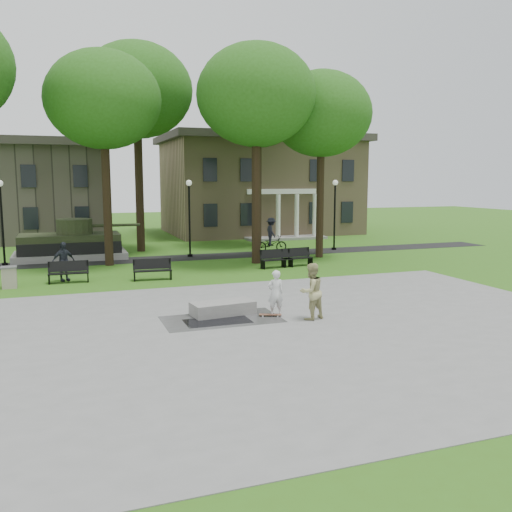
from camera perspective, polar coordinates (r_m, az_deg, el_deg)
The scene contains 26 objects.
ground at distance 22.03m, azimuth -1.13°, elevation -4.40°, with size 120.00×120.00×0.00m, color #315D15.
plaza at distance 17.50m, azimuth 4.13°, elevation -7.68°, with size 22.00×16.00×0.02m, color gray.
footpath at distance 33.45m, azimuth -7.67°, elevation -0.18°, with size 44.00×2.60×0.01m, color black.
building_right at distance 49.36m, azimuth 0.29°, elevation 7.57°, with size 17.00×12.00×8.60m.
building_left at distance 47.10m, azimuth -24.86°, elevation 5.91°, with size 15.00×10.00×7.20m, color #4C443D.
tree_1 at distance 31.28m, azimuth -15.78°, elevation 15.48°, with size 6.20×6.20×11.63m.
tree_2 at distance 31.03m, azimuth 0.02°, elevation 16.51°, with size 6.60×6.60×12.16m.
tree_3 at distance 33.60m, azimuth 6.91°, elevation 14.57°, with size 6.00×6.00×11.19m.
tree_4 at distance 37.15m, azimuth -12.47°, elevation 16.60°, with size 7.20×7.20×13.50m.
tree_5 at distance 39.54m, azimuth 0.22°, elevation 15.19°, with size 6.40×6.40×12.44m.
lamp_left at distance 32.92m, azimuth -25.20°, elevation 3.88°, with size 0.36×0.36×4.73m.
lamp_mid at distance 33.57m, azimuth -7.03°, elevation 4.65°, with size 0.36×0.36×4.73m.
lamp_right at distance 37.06m, azimuth 8.29°, elevation 4.94°, with size 0.36×0.36×4.73m.
tank_monument at distance 34.63m, azimuth -18.91°, elevation 1.16°, with size 7.45×3.40×2.40m.
puddle at distance 18.40m, azimuth -4.08°, elevation -6.86°, with size 2.20×1.20×0.00m, color black.
concrete_block at distance 19.27m, azimuth -3.52°, elevation -5.48°, with size 2.20×1.00×0.45m, color gray.
skateboard at distance 18.99m, azimuth 1.51°, elevation -6.26°, with size 0.78×0.20×0.07m, color brown.
skateboarder at distance 18.95m, azimuth 2.06°, elevation -3.90°, with size 0.59×0.39×1.61m, color silver.
friend_watching at distance 18.50m, azimuth 5.83°, elevation -3.72°, with size 0.94×0.73×1.94m, color tan.
pedestrian_walker at distance 27.00m, azimuth -19.62°, elevation -0.55°, with size 1.09×0.45×1.86m, color #1F2229.
cyclist at distance 35.57m, azimuth 1.61°, elevation 1.88°, with size 2.14×1.22×2.28m.
park_bench_0 at distance 26.58m, azimuth -19.14°, elevation -1.55°, with size 1.82×0.59×1.00m.
park_bench_1 at distance 26.29m, azimuth -10.87°, elevation -1.35°, with size 1.83×0.65×1.00m.
park_bench_2 at distance 29.39m, azimuth 2.15°, elevation -0.23°, with size 1.83×0.69×1.00m.
park_bench_3 at distance 30.03m, azimuth 4.29°, elevation -0.06°, with size 1.84×0.73×1.00m.
trash_bin at distance 26.23m, azimuth -24.54°, elevation -2.04°, with size 0.68×0.68×0.96m.
Camera 1 is at (-6.82, -20.40, 4.75)m, focal length 38.00 mm.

